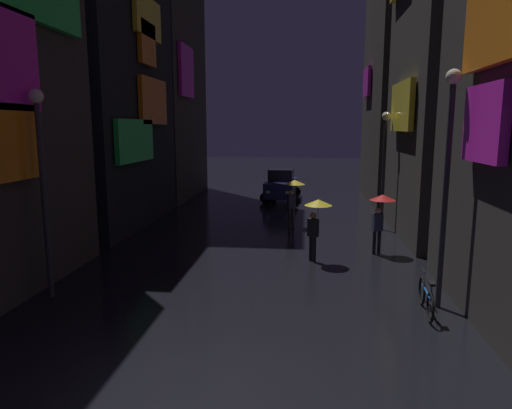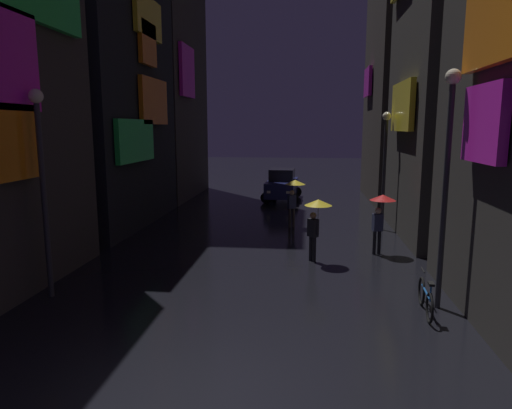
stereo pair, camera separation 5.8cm
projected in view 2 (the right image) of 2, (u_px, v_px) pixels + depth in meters
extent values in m
plane|color=black|center=(198.00, 402.00, 7.48)|extent=(120.00, 120.00, 0.00)
cube|color=orange|center=(12.00, 142.00, 10.93)|extent=(0.20, 1.92, 1.84)
cube|color=black|center=(102.00, 88.00, 20.37)|extent=(4.00, 8.76, 12.33)
cube|color=#26E54C|center=(136.00, 141.00, 18.80)|extent=(0.20, 3.81, 1.74)
cube|color=orange|center=(154.00, 102.00, 20.93)|extent=(0.20, 3.35, 2.06)
cube|color=orange|center=(147.00, 44.00, 19.95)|extent=(0.20, 1.83, 1.83)
cube|color=yellow|center=(148.00, 17.00, 19.96)|extent=(0.20, 3.12, 1.72)
cube|color=#F226D8|center=(187.00, 72.00, 26.53)|extent=(0.20, 2.78, 2.92)
cube|color=#F226D8|center=(484.00, 124.00, 9.46)|extent=(0.20, 2.03, 1.62)
cube|color=#33302D|center=(460.00, 43.00, 17.66)|extent=(4.00, 7.11, 15.31)
cube|color=yellow|center=(402.00, 107.00, 17.72)|extent=(0.20, 3.47, 1.89)
cube|color=#F226D8|center=(368.00, 82.00, 28.19)|extent=(0.20, 2.34, 1.74)
cylinder|color=black|center=(374.00, 243.00, 16.05)|extent=(0.12, 0.12, 0.85)
cylinder|color=black|center=(379.00, 242.00, 16.08)|extent=(0.12, 0.12, 0.85)
cube|color=#333859|center=(378.00, 222.00, 15.94)|extent=(0.39, 0.31, 0.60)
sphere|color=beige|center=(378.00, 211.00, 15.87)|extent=(0.22, 0.22, 0.22)
cylinder|color=#333859|center=(382.00, 221.00, 16.01)|extent=(0.09, 0.09, 0.50)
cylinder|color=slate|center=(382.00, 211.00, 15.96)|extent=(0.02, 0.02, 0.77)
cone|color=red|center=(383.00, 197.00, 15.88)|extent=(0.90, 0.90, 0.20)
cylinder|color=black|center=(311.00, 248.00, 15.30)|extent=(0.12, 0.12, 0.85)
cylinder|color=black|center=(314.00, 249.00, 15.15)|extent=(0.12, 0.12, 0.85)
cube|color=black|center=(313.00, 228.00, 15.10)|extent=(0.39, 0.40, 0.60)
sphere|color=#9E7051|center=(313.00, 216.00, 15.03)|extent=(0.22, 0.22, 0.22)
cylinder|color=black|center=(318.00, 227.00, 14.98)|extent=(0.09, 0.09, 0.50)
cylinder|color=slate|center=(318.00, 217.00, 14.92)|extent=(0.02, 0.02, 0.77)
cone|color=yellow|center=(318.00, 202.00, 14.84)|extent=(0.90, 0.90, 0.20)
cylinder|color=#38332D|center=(290.00, 218.00, 20.40)|extent=(0.12, 0.12, 0.85)
cylinder|color=#38332D|center=(293.00, 218.00, 20.46)|extent=(0.12, 0.12, 0.85)
cube|color=#333859|center=(292.00, 202.00, 20.31)|extent=(0.40, 0.35, 0.60)
sphere|color=tan|center=(292.00, 193.00, 20.24)|extent=(0.22, 0.22, 0.22)
cylinder|color=#333859|center=(295.00, 200.00, 20.41)|extent=(0.09, 0.09, 0.50)
cylinder|color=slate|center=(295.00, 193.00, 20.35)|extent=(0.02, 0.02, 0.77)
cone|color=yellow|center=(295.00, 182.00, 20.27)|extent=(0.90, 0.90, 0.20)
torus|color=black|center=(422.00, 291.00, 11.51)|extent=(0.11, 0.72, 0.72)
torus|color=black|center=(430.00, 308.00, 10.45)|extent=(0.11, 0.72, 0.72)
cylinder|color=#1E59A5|center=(426.00, 292.00, 10.95)|extent=(0.12, 1.00, 0.05)
cylinder|color=#1E59A5|center=(431.00, 293.00, 10.39)|extent=(0.04, 0.04, 0.40)
cube|color=black|center=(431.00, 284.00, 10.35)|extent=(0.14, 0.25, 0.06)
cylinder|color=black|center=(423.00, 270.00, 11.42)|extent=(0.06, 0.45, 0.03)
cube|color=navy|center=(282.00, 188.00, 27.97)|extent=(1.90, 4.18, 0.90)
cube|color=black|center=(282.00, 175.00, 27.83)|extent=(1.53, 1.91, 0.70)
cylinder|color=black|center=(293.00, 198.00, 26.62)|extent=(0.65, 0.25, 0.64)
cylinder|color=black|center=(266.00, 198.00, 26.88)|extent=(0.65, 0.25, 0.64)
cylinder|color=black|center=(297.00, 192.00, 29.22)|extent=(0.65, 0.25, 0.64)
cylinder|color=black|center=(272.00, 191.00, 29.47)|extent=(0.65, 0.25, 0.64)
cube|color=white|center=(288.00, 192.00, 25.87)|extent=(0.20, 0.07, 0.14)
cube|color=white|center=(269.00, 192.00, 26.04)|extent=(0.20, 0.07, 0.14)
cylinder|color=#2D2D33|center=(445.00, 201.00, 10.93)|extent=(0.14, 0.14, 5.41)
sphere|color=#F9EFCC|center=(453.00, 77.00, 10.45)|extent=(0.36, 0.36, 0.36)
cylinder|color=#2D2D33|center=(384.00, 176.00, 19.59)|extent=(0.14, 0.14, 4.71)
sphere|color=#F9EFCC|center=(387.00, 116.00, 19.17)|extent=(0.36, 0.36, 0.36)
cylinder|color=#2D2D33|center=(44.00, 203.00, 11.72)|extent=(0.14, 0.14, 5.02)
sphere|color=#F9EFCC|center=(36.00, 96.00, 11.26)|extent=(0.36, 0.36, 0.36)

